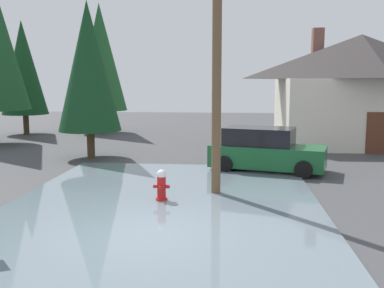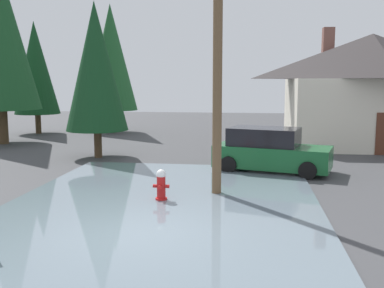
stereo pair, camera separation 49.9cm
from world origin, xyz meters
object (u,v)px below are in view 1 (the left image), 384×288
object	(u,v)px
fire_hydrant	(161,186)
house	(359,88)
pine_tree_far_center	(23,68)
parked_car	(265,150)
pine_tree_mid_left	(100,57)
utility_pole	(217,40)
pine_tree_tall_left	(88,67)

from	to	relation	value
fire_hydrant	house	xyz separation A→B (m)	(8.75, 12.53, 2.61)
fire_hydrant	pine_tree_far_center	distance (m)	19.71
parked_car	pine_tree_mid_left	distance (m)	16.16
utility_pole	pine_tree_mid_left	xyz separation A→B (m)	(-8.33, 15.74, 0.37)
pine_tree_mid_left	pine_tree_far_center	distance (m)	4.94
parked_car	pine_tree_far_center	xyz separation A→B (m)	(-14.81, 10.67, 3.52)
fire_hydrant	utility_pole	xyz separation A→B (m)	(1.52, 1.00, 4.18)
house	pine_tree_tall_left	world-z (taller)	pine_tree_tall_left
parked_car	pine_tree_tall_left	distance (m)	8.60
utility_pole	house	world-z (taller)	utility_pole
house	pine_tree_tall_left	xyz separation A→B (m)	(-13.13, -5.52, 1.01)
house	fire_hydrant	bearing A→B (deg)	-124.93
fire_hydrant	utility_pole	bearing A→B (deg)	33.38
house	pine_tree_far_center	size ratio (longest dim) A/B	1.24
fire_hydrant	pine_tree_mid_left	distance (m)	18.63
pine_tree_tall_left	pine_tree_far_center	world-z (taller)	pine_tree_far_center
utility_pole	parked_car	xyz separation A→B (m)	(1.75, 3.83, -3.84)
house	parked_car	bearing A→B (deg)	-125.48
pine_tree_far_center	parked_car	bearing A→B (deg)	-35.77
pine_tree_tall_left	pine_tree_mid_left	bearing A→B (deg)	104.06
utility_pole	pine_tree_mid_left	bearing A→B (deg)	117.91
utility_pole	parked_car	size ratio (longest dim) A/B	1.92
parked_car	fire_hydrant	bearing A→B (deg)	-124.03
fire_hydrant	pine_tree_mid_left	xyz separation A→B (m)	(-6.82, 16.74, 4.55)
pine_tree_far_center	fire_hydrant	bearing A→B (deg)	-53.31
parked_car	house	bearing A→B (deg)	54.52
house	pine_tree_mid_left	bearing A→B (deg)	164.88
pine_tree_far_center	pine_tree_mid_left	bearing A→B (deg)	14.62
fire_hydrant	parked_car	distance (m)	5.84
pine_tree_mid_left	fire_hydrant	bearing A→B (deg)	-67.83
fire_hydrant	parked_car	world-z (taller)	parked_car
house	pine_tree_far_center	distance (m)	20.55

